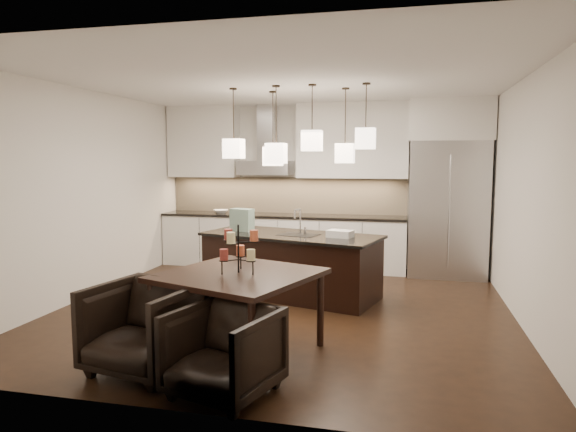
% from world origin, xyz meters
% --- Properties ---
extents(floor, '(5.50, 5.50, 0.02)m').
position_xyz_m(floor, '(0.00, 0.00, -0.01)').
color(floor, black).
rests_on(floor, ground).
extents(ceiling, '(5.50, 5.50, 0.02)m').
position_xyz_m(ceiling, '(0.00, 0.00, 2.81)').
color(ceiling, white).
rests_on(ceiling, wall_back).
extents(wall_back, '(5.50, 0.02, 2.80)m').
position_xyz_m(wall_back, '(0.00, 2.76, 1.40)').
color(wall_back, silver).
rests_on(wall_back, ground).
extents(wall_front, '(5.50, 0.02, 2.80)m').
position_xyz_m(wall_front, '(0.00, -2.76, 1.40)').
color(wall_front, silver).
rests_on(wall_front, ground).
extents(wall_left, '(0.02, 5.50, 2.80)m').
position_xyz_m(wall_left, '(-2.76, 0.00, 1.40)').
color(wall_left, silver).
rests_on(wall_left, ground).
extents(wall_right, '(0.02, 5.50, 2.80)m').
position_xyz_m(wall_right, '(2.76, 0.00, 1.40)').
color(wall_right, silver).
rests_on(wall_right, ground).
extents(refrigerator, '(1.20, 0.72, 2.15)m').
position_xyz_m(refrigerator, '(2.10, 2.38, 1.07)').
color(refrigerator, '#B7B7BA').
rests_on(refrigerator, floor).
extents(fridge_panel, '(1.26, 0.72, 0.65)m').
position_xyz_m(fridge_panel, '(2.10, 2.38, 2.47)').
color(fridge_panel, silver).
rests_on(fridge_panel, refrigerator).
extents(lower_cabinets, '(4.21, 0.62, 0.88)m').
position_xyz_m(lower_cabinets, '(-0.62, 2.43, 0.44)').
color(lower_cabinets, silver).
rests_on(lower_cabinets, floor).
extents(countertop, '(4.21, 0.66, 0.04)m').
position_xyz_m(countertop, '(-0.62, 2.43, 0.90)').
color(countertop, black).
rests_on(countertop, lower_cabinets).
extents(backsplash, '(4.21, 0.02, 0.63)m').
position_xyz_m(backsplash, '(-0.62, 2.73, 1.24)').
color(backsplash, tan).
rests_on(backsplash, countertop).
extents(upper_cab_left, '(1.25, 0.35, 1.25)m').
position_xyz_m(upper_cab_left, '(-2.10, 2.57, 2.17)').
color(upper_cab_left, silver).
rests_on(upper_cab_left, wall_back).
extents(upper_cab_right, '(1.85, 0.35, 1.25)m').
position_xyz_m(upper_cab_right, '(0.55, 2.57, 2.17)').
color(upper_cab_right, silver).
rests_on(upper_cab_right, wall_back).
extents(hood_canopy, '(0.90, 0.52, 0.24)m').
position_xyz_m(hood_canopy, '(-0.93, 2.48, 1.72)').
color(hood_canopy, '#B7B7BA').
rests_on(hood_canopy, wall_back).
extents(hood_chimney, '(0.30, 0.28, 0.96)m').
position_xyz_m(hood_chimney, '(-0.93, 2.59, 2.32)').
color(hood_chimney, '#B7B7BA').
rests_on(hood_chimney, hood_canopy).
extents(fruit_bowl, '(0.34, 0.34, 0.06)m').
position_xyz_m(fruit_bowl, '(-1.72, 2.38, 0.95)').
color(fruit_bowl, silver).
rests_on(fruit_bowl, countertop).
extents(island_body, '(2.49, 1.50, 0.82)m').
position_xyz_m(island_body, '(-0.06, 0.63, 0.41)').
color(island_body, black).
rests_on(island_body, floor).
extents(island_top, '(2.58, 1.59, 0.04)m').
position_xyz_m(island_top, '(-0.06, 0.63, 0.84)').
color(island_top, black).
rests_on(island_top, island_body).
extents(faucet, '(0.15, 0.24, 0.35)m').
position_xyz_m(faucet, '(0.06, 0.70, 1.03)').
color(faucet, silver).
rests_on(faucet, island_top).
extents(tote_bag, '(0.35, 0.24, 0.32)m').
position_xyz_m(tote_bag, '(-0.80, 0.76, 1.01)').
color(tote_bag, '#174936').
rests_on(tote_bag, island_top).
extents(food_container, '(0.36, 0.30, 0.09)m').
position_xyz_m(food_container, '(0.63, 0.49, 0.90)').
color(food_container, silver).
rests_on(food_container, island_top).
extents(dining_table, '(1.67, 1.67, 0.79)m').
position_xyz_m(dining_table, '(-0.08, -1.52, 0.39)').
color(dining_table, black).
rests_on(dining_table, floor).
extents(candelabra, '(0.48, 0.48, 0.46)m').
position_xyz_m(candelabra, '(-0.08, -1.52, 1.02)').
color(candelabra, black).
rests_on(candelabra, dining_table).
extents(candle_a, '(0.10, 0.10, 0.11)m').
position_xyz_m(candle_a, '(0.06, -1.57, 0.98)').
color(candle_a, beige).
rests_on(candle_a, candelabra).
extents(candle_b, '(0.10, 0.10, 0.11)m').
position_xyz_m(candle_b, '(-0.11, -1.38, 0.98)').
color(candle_b, '#CA5936').
rests_on(candle_b, candelabra).
extents(candle_c, '(0.10, 0.10, 0.11)m').
position_xyz_m(candle_c, '(-0.19, -1.62, 0.98)').
color(candle_c, maroon).
rests_on(candle_c, candelabra).
extents(candle_d, '(0.10, 0.10, 0.11)m').
position_xyz_m(candle_d, '(0.06, -1.47, 1.15)').
color(candle_d, '#CA5936').
rests_on(candle_d, candelabra).
extents(candle_e, '(0.10, 0.10, 0.11)m').
position_xyz_m(candle_e, '(-0.21, -1.46, 1.15)').
color(candle_e, maroon).
rests_on(candle_e, candelabra).
extents(candle_f, '(0.10, 0.10, 0.11)m').
position_xyz_m(candle_f, '(-0.11, -1.66, 1.15)').
color(candle_f, beige).
rests_on(candle_f, candelabra).
extents(armchair_left, '(1.00, 1.02, 0.79)m').
position_xyz_m(armchair_left, '(-0.76, -2.13, 0.40)').
color(armchair_left, black).
rests_on(armchair_left, floor).
extents(armchair_right, '(0.95, 0.96, 0.70)m').
position_xyz_m(armchair_right, '(0.08, -2.42, 0.35)').
color(armchair_right, black).
rests_on(armchair_right, floor).
extents(pendant_a, '(0.24, 0.24, 0.26)m').
position_xyz_m(pendant_a, '(-0.80, 0.45, 2.01)').
color(pendant_a, beige).
rests_on(pendant_a, ceiling).
extents(pendant_b, '(0.24, 0.24, 0.26)m').
position_xyz_m(pendant_b, '(-0.37, 0.87, 1.91)').
color(pendant_b, beige).
rests_on(pendant_b, ceiling).
extents(pendant_c, '(0.24, 0.24, 0.26)m').
position_xyz_m(pendant_c, '(0.28, 0.34, 2.10)').
color(pendant_c, beige).
rests_on(pendant_c, ceiling).
extents(pendant_d, '(0.24, 0.24, 0.26)m').
position_xyz_m(pendant_d, '(0.65, 0.76, 1.95)').
color(pendant_d, beige).
rests_on(pendant_d, ceiling).
extents(pendant_e, '(0.24, 0.24, 0.26)m').
position_xyz_m(pendant_e, '(0.95, 0.38, 2.12)').
color(pendant_e, beige).
rests_on(pendant_e, ceiling).
extents(pendant_f, '(0.24, 0.24, 0.26)m').
position_xyz_m(pendant_f, '(-0.19, 0.33, 1.94)').
color(pendant_f, beige).
rests_on(pendant_f, ceiling).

